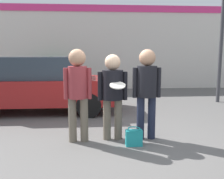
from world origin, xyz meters
name	(u,v)px	position (x,y,z in m)	size (l,w,h in m)	color
ground_plane	(117,143)	(0.00, 0.00, 0.00)	(56.00, 56.00, 0.00)	#5B5956
storefront_building	(102,47)	(0.00, 7.21, 1.93)	(24.00, 0.22, 3.81)	silver
person_left	(78,87)	(-0.72, 0.16, 1.05)	(0.52, 0.35, 1.75)	#665B4C
person_middle_with_frisbee	(113,89)	(-0.07, 0.24, 0.99)	(0.57, 0.62, 1.65)	#665B4C
person_right	(147,86)	(0.59, 0.23, 1.05)	(0.55, 0.38, 1.75)	#1E2338
parked_car_near	(42,84)	(-1.91, 2.76, 0.78)	(4.29, 1.82, 1.57)	maroon
shrub	(52,74)	(-2.19, 6.25, 0.77)	(1.54, 1.54, 1.54)	#285B2D
handbag	(134,137)	(0.29, -0.14, 0.16)	(0.30, 0.23, 0.33)	teal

